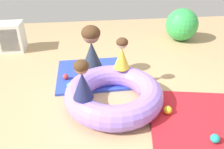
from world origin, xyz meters
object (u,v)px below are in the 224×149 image
object	(u,v)px
inflatable_cushion	(114,94)
play_ball_teal	(215,139)
child_in_navy	(82,80)
play_ball_yellow	(168,110)
play_ball_green	(70,86)
adult_seated	(92,51)
child_in_yellow	(122,54)
exercise_ball_large	(182,25)
storage_cube	(12,37)
play_ball_red	(66,77)

from	to	relation	value
inflatable_cushion	play_ball_teal	xyz separation A→B (m)	(0.95, -0.86, -0.07)
child_in_navy	play_ball_yellow	size ratio (longest dim) A/B	4.62
play_ball_green	play_ball_yellow	xyz separation A→B (m)	(1.21, -0.73, 0.00)
inflatable_cushion	adult_seated	distance (m)	0.89
child_in_navy	child_in_yellow	bearing A→B (deg)	-168.87
child_in_yellow	child_in_navy	bearing A→B (deg)	-94.21
child_in_navy	play_ball_yellow	distance (m)	1.12
child_in_navy	exercise_ball_large	bearing A→B (deg)	-171.07
child_in_navy	play_ball_teal	distance (m)	1.55
adult_seated	play_ball_teal	size ratio (longest dim) A/B	8.08
child_in_yellow	adult_seated	xyz separation A→B (m)	(-0.41, 0.38, -0.11)
exercise_ball_large	play_ball_green	bearing A→B (deg)	-143.45
child_in_yellow	inflatable_cushion	bearing A→B (deg)	-75.63
inflatable_cushion	exercise_ball_large	world-z (taller)	exercise_ball_large
child_in_navy	play_ball_yellow	bearing A→B (deg)	135.58
child_in_navy	play_ball_teal	xyz separation A→B (m)	(1.34, -0.62, -0.45)
inflatable_cushion	storage_cube	distance (m)	2.70
storage_cube	child_in_navy	bearing A→B (deg)	-58.95
child_in_navy	play_ball_red	size ratio (longest dim) A/B	5.32
play_ball_red	exercise_ball_large	world-z (taller)	exercise_ball_large
exercise_ball_large	storage_cube	distance (m)	3.57
play_ball_green	exercise_ball_large	size ratio (longest dim) A/B	0.14
adult_seated	exercise_ball_large	size ratio (longest dim) A/B	1.13
play_ball_red	play_ball_green	bearing A→B (deg)	-75.05
adult_seated	play_ball_teal	distance (m)	2.08
play_ball_red	storage_cube	xyz separation A→B (m)	(-1.10, 1.37, 0.20)
play_ball_teal	adult_seated	bearing A→B (deg)	125.49
storage_cube	play_ball_yellow	bearing A→B (deg)	-44.92
child_in_navy	storage_cube	world-z (taller)	child_in_navy
exercise_ball_large	storage_cube	size ratio (longest dim) A/B	1.25
play_ball_green	exercise_ball_large	bearing A→B (deg)	36.55
inflatable_cushion	storage_cube	xyz separation A→B (m)	(-1.76, 2.04, 0.13)
child_in_yellow	play_ball_red	bearing A→B (deg)	-159.71
play_ball_teal	child_in_yellow	bearing A→B (deg)	121.29
child_in_navy	adult_seated	bearing A→B (deg)	-137.07
child_in_yellow	exercise_ball_large	distance (m)	2.39
child_in_navy	play_ball_green	distance (m)	0.80
child_in_yellow	child_in_navy	distance (m)	0.87
inflatable_cushion	play_ball_yellow	bearing A→B (deg)	-28.75
child_in_yellow	play_ball_yellow	world-z (taller)	child_in_yellow
play_ball_yellow	child_in_navy	bearing A→B (deg)	174.21
child_in_navy	exercise_ball_large	distance (m)	3.26
child_in_yellow	storage_cube	xyz separation A→B (m)	(-1.93, 1.61, -0.25)
play_ball_red	play_ball_green	world-z (taller)	play_ball_green
adult_seated	storage_cube	distance (m)	1.96
inflatable_cushion	play_ball_red	bearing A→B (deg)	135.10
play_ball_green	play_ball_yellow	distance (m)	1.42
play_ball_green	adult_seated	bearing A→B (deg)	49.96
exercise_ball_large	play_ball_red	bearing A→B (deg)	-148.70
inflatable_cushion	storage_cube	size ratio (longest dim) A/B	2.30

